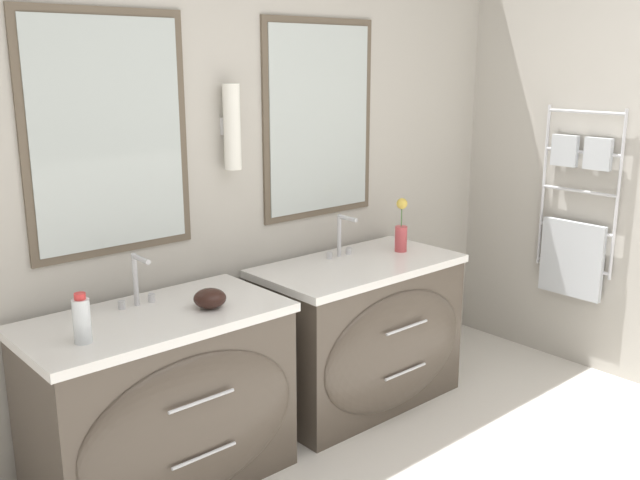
{
  "coord_description": "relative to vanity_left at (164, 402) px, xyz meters",
  "views": [
    {
      "loc": [
        -1.95,
        -0.95,
        1.8
      ],
      "look_at": [
        0.07,
        1.34,
        1.03
      ],
      "focal_mm": 40.0,
      "sensor_mm": 36.0,
      "label": 1
    }
  ],
  "objects": [
    {
      "name": "faucet_left",
      "position": [
        0.0,
        0.17,
        0.5
      ],
      "size": [
        0.17,
        0.14,
        0.23
      ],
      "color": "silver",
      "rests_on": "vanity_left"
    },
    {
      "name": "flower_vase",
      "position": [
        1.51,
        0.04,
        0.5
      ],
      "size": [
        0.07,
        0.07,
        0.3
      ],
      "color": "#CC4C51",
      "rests_on": "vanity_right"
    },
    {
      "name": "faucet_right",
      "position": [
        1.18,
        0.17,
        0.5
      ],
      "size": [
        0.17,
        0.14,
        0.23
      ],
      "color": "silver",
      "rests_on": "vanity_right"
    },
    {
      "name": "wall_back",
      "position": [
        0.62,
        0.39,
        0.91
      ],
      "size": [
        5.41,
        0.16,
        2.6
      ],
      "color": "#B2ADA3",
      "rests_on": "ground_plane"
    },
    {
      "name": "vanity_left",
      "position": [
        0.0,
        0.0,
        0.0
      ],
      "size": [
        1.1,
        0.64,
        0.78
      ],
      "color": "#4C4238",
      "rests_on": "ground_plane"
    },
    {
      "name": "toiletry_bottle",
      "position": [
        -0.35,
        -0.06,
        0.47
      ],
      "size": [
        0.07,
        0.07,
        0.19
      ],
      "color": "silver",
      "rests_on": "vanity_left"
    },
    {
      "name": "vanity_right",
      "position": [
        1.18,
        0.0,
        0.0
      ],
      "size": [
        1.1,
        0.64,
        0.78
      ],
      "color": "#4C4238",
      "rests_on": "ground_plane"
    },
    {
      "name": "wall_right",
      "position": [
        2.56,
        -0.69,
        0.89
      ],
      "size": [
        0.13,
        3.86,
        2.6
      ],
      "color": "#B2ADA3",
      "rests_on": "ground_plane"
    },
    {
      "name": "amenity_bowl",
      "position": [
        0.22,
        -0.05,
        0.42
      ],
      "size": [
        0.14,
        0.14,
        0.08
      ],
      "color": "black",
      "rests_on": "vanity_left"
    }
  ]
}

